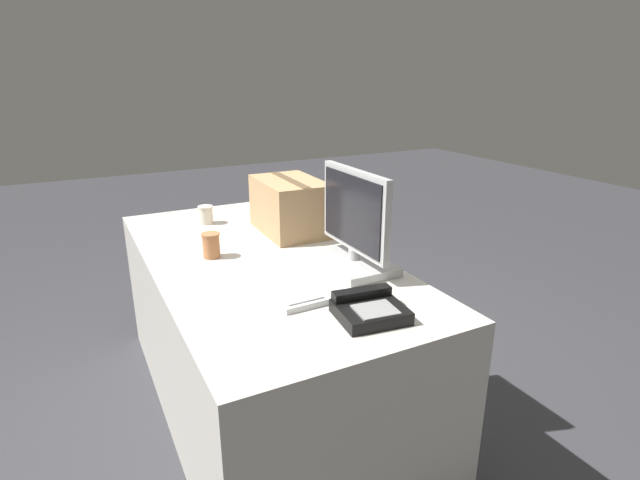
{
  "coord_description": "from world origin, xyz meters",
  "views": [
    {
      "loc": [
        1.89,
        -0.69,
        1.5
      ],
      "look_at": [
        0.32,
        0.12,
        0.89
      ],
      "focal_mm": 28.0,
      "sensor_mm": 36.0,
      "label": 1
    }
  ],
  "objects_px": {
    "paper_cup_left": "(206,215)",
    "cardboard_box": "(290,206)",
    "desk_phone": "(369,309)",
    "paper_cup_right": "(211,245)",
    "monitor": "(354,231)",
    "spoon": "(222,233)",
    "keyboard": "(283,284)"
  },
  "relations": [
    {
      "from": "paper_cup_left",
      "to": "cardboard_box",
      "type": "height_order",
      "value": "cardboard_box"
    },
    {
      "from": "desk_phone",
      "to": "cardboard_box",
      "type": "distance_m",
      "value": 0.96
    },
    {
      "from": "desk_phone",
      "to": "monitor",
      "type": "bearing_deg",
      "value": 162.9
    },
    {
      "from": "desk_phone",
      "to": "paper_cup_left",
      "type": "relative_size",
      "value": 2.5
    },
    {
      "from": "monitor",
      "to": "keyboard",
      "type": "height_order",
      "value": "monitor"
    },
    {
      "from": "paper_cup_right",
      "to": "cardboard_box",
      "type": "distance_m",
      "value": 0.48
    },
    {
      "from": "desk_phone",
      "to": "spoon",
      "type": "height_order",
      "value": "desk_phone"
    },
    {
      "from": "monitor",
      "to": "desk_phone",
      "type": "height_order",
      "value": "monitor"
    },
    {
      "from": "keyboard",
      "to": "cardboard_box",
      "type": "height_order",
      "value": "cardboard_box"
    },
    {
      "from": "paper_cup_left",
      "to": "spoon",
      "type": "bearing_deg",
      "value": 6.26
    },
    {
      "from": "spoon",
      "to": "monitor",
      "type": "bearing_deg",
      "value": -26.5
    },
    {
      "from": "desk_phone",
      "to": "cardboard_box",
      "type": "relative_size",
      "value": 0.55
    },
    {
      "from": "desk_phone",
      "to": "paper_cup_left",
      "type": "height_order",
      "value": "paper_cup_left"
    },
    {
      "from": "spoon",
      "to": "keyboard",
      "type": "bearing_deg",
      "value": -52.54
    },
    {
      "from": "keyboard",
      "to": "paper_cup_right",
      "type": "distance_m",
      "value": 0.45
    },
    {
      "from": "monitor",
      "to": "paper_cup_left",
      "type": "xyz_separation_m",
      "value": [
        -0.87,
        -0.37,
        -0.11
      ]
    },
    {
      "from": "paper_cup_left",
      "to": "paper_cup_right",
      "type": "distance_m",
      "value": 0.51
    },
    {
      "from": "desk_phone",
      "to": "paper_cup_right",
      "type": "xyz_separation_m",
      "value": [
        -0.76,
        -0.3,
        0.03
      ]
    },
    {
      "from": "monitor",
      "to": "paper_cup_left",
      "type": "height_order",
      "value": "monitor"
    },
    {
      "from": "monitor",
      "to": "desk_phone",
      "type": "bearing_deg",
      "value": -24.09
    },
    {
      "from": "keyboard",
      "to": "paper_cup_right",
      "type": "relative_size",
      "value": 3.94
    },
    {
      "from": "monitor",
      "to": "desk_phone",
      "type": "relative_size",
      "value": 1.92
    },
    {
      "from": "paper_cup_right",
      "to": "keyboard",
      "type": "bearing_deg",
      "value": 18.87
    },
    {
      "from": "keyboard",
      "to": "paper_cup_left",
      "type": "relative_size",
      "value": 4.5
    },
    {
      "from": "keyboard",
      "to": "paper_cup_left",
      "type": "xyz_separation_m",
      "value": [
        -0.92,
        -0.03,
        0.03
      ]
    },
    {
      "from": "desk_phone",
      "to": "paper_cup_right",
      "type": "relative_size",
      "value": 2.19
    },
    {
      "from": "monitor",
      "to": "cardboard_box",
      "type": "xyz_separation_m",
      "value": [
        -0.55,
        -0.03,
        -0.03
      ]
    },
    {
      "from": "desk_phone",
      "to": "spoon",
      "type": "distance_m",
      "value": 1.08
    },
    {
      "from": "paper_cup_left",
      "to": "cardboard_box",
      "type": "xyz_separation_m",
      "value": [
        0.32,
        0.33,
        0.08
      ]
    },
    {
      "from": "paper_cup_left",
      "to": "spoon",
      "type": "distance_m",
      "value": 0.2
    },
    {
      "from": "monitor",
      "to": "paper_cup_right",
      "type": "relative_size",
      "value": 4.21
    },
    {
      "from": "spoon",
      "to": "paper_cup_right",
      "type": "bearing_deg",
      "value": -77.38
    }
  ]
}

